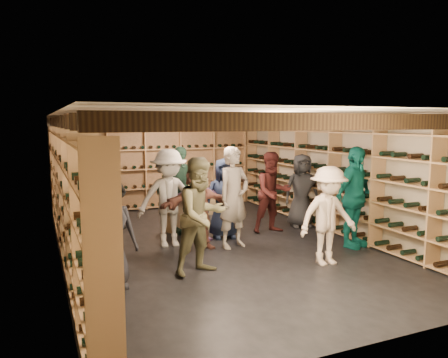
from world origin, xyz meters
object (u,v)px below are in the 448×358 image
(person_1, at_px, (107,209))
(person_8, at_px, (273,192))
(person_10, at_px, (179,190))
(crate_stack_left, at_px, (177,215))
(person_5, at_px, (198,206))
(crate_loose, at_px, (176,212))
(person_4, at_px, (354,197))
(person_9, at_px, (169,198))
(person_0, at_px, (109,232))
(person_6, at_px, (224,198))
(person_7, at_px, (234,197))
(person_11, at_px, (197,202))
(person_12, at_px, (302,191))
(crate_stack_right, at_px, (209,203))
(person_2, at_px, (202,216))
(person_3, at_px, (328,216))

(person_1, bearing_deg, person_8, 33.54)
(person_1, relative_size, person_10, 0.98)
(crate_stack_left, relative_size, person_5, 0.44)
(crate_loose, distance_m, person_4, 4.50)
(person_5, bearing_deg, person_9, 141.97)
(person_0, distance_m, person_10, 3.08)
(person_6, distance_m, person_7, 0.69)
(person_4, relative_size, person_10, 1.03)
(person_11, relative_size, person_12, 0.93)
(person_9, bearing_deg, crate_stack_right, 59.39)
(person_4, distance_m, person_10, 3.40)
(person_4, bearing_deg, person_7, 136.79)
(person_2, xyz_separation_m, person_7, (1.02, 1.06, 0.04))
(person_11, height_order, person_12, person_12)
(person_0, height_order, person_10, person_10)
(person_0, xyz_separation_m, person_10, (1.79, 2.51, 0.11))
(person_6, xyz_separation_m, person_12, (1.89, 0.16, 0.01))
(person_9, bearing_deg, person_8, 8.54)
(person_10, bearing_deg, person_9, -135.84)
(crate_stack_right, relative_size, person_5, 0.35)
(crate_stack_left, height_order, crate_loose, crate_stack_left)
(crate_stack_left, xyz_separation_m, person_0, (-1.79, -2.68, 0.44))
(crate_stack_right, height_order, person_6, person_6)
(person_1, height_order, person_8, person_1)
(crate_stack_right, distance_m, person_11, 2.53)
(crate_stack_right, relative_size, person_9, 0.30)
(person_11, bearing_deg, person_3, -58.47)
(person_0, bearing_deg, person_3, -16.04)
(person_8, xyz_separation_m, person_9, (-2.22, -0.12, 0.06))
(person_2, height_order, person_6, person_2)
(crate_stack_left, bearing_deg, person_5, -91.79)
(person_3, xyz_separation_m, person_12, (1.02, 2.30, 0.00))
(crate_stack_right, xyz_separation_m, person_6, (-0.57, -2.22, 0.52))
(person_10, bearing_deg, person_1, -157.63)
(person_1, height_order, person_9, person_9)
(person_1, bearing_deg, person_2, -19.09)
(person_0, relative_size, person_12, 0.99)
(person_6, xyz_separation_m, person_7, (-0.10, -0.67, 0.13))
(person_1, height_order, person_12, person_1)
(crate_stack_right, distance_m, person_9, 2.99)
(person_4, bearing_deg, person_8, 98.36)
(person_9, relative_size, person_11, 1.20)
(person_9, distance_m, person_11, 0.63)
(person_1, relative_size, person_8, 1.05)
(person_8, bearing_deg, person_1, -167.84)
(person_2, distance_m, person_5, 1.28)
(person_7, bearing_deg, person_8, 12.16)
(person_11, bearing_deg, person_10, 98.82)
(person_7, distance_m, person_11, 0.83)
(person_1, xyz_separation_m, person_11, (1.77, 0.64, -0.13))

